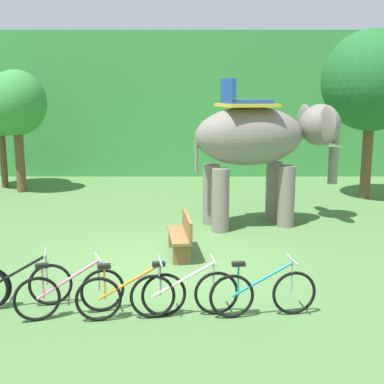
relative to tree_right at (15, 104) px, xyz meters
The scene contains 11 objects.
ground_plane 9.95m from the tree_right, 54.00° to the right, with size 80.00×80.00×0.00m, color #4C753D.
foliage_hedge 8.42m from the tree_right, 48.59° to the left, with size 36.00×6.00×5.88m, color #3D8E42.
tree_right is the anchor object (origin of this frame).
tree_left 11.79m from the tree_right, ahead, with size 3.17×3.17×5.42m.
elephant 9.04m from the tree_right, 29.84° to the right, with size 4.24×2.58×3.78m.
bike_black 10.68m from the tree_right, 72.01° to the right, with size 1.68×0.56×0.92m.
bike_pink 11.27m from the tree_right, 67.96° to the right, with size 1.62×0.72×0.92m.
bike_orange 11.74m from the tree_right, 63.66° to the right, with size 1.69×0.52×0.92m.
bike_white 12.04m from the tree_right, 59.88° to the right, with size 1.70×0.52×0.92m.
bike_teal 12.67m from the tree_right, 54.99° to the right, with size 1.70×0.52×0.92m.
wooden_bench 9.52m from the tree_right, 50.81° to the right, with size 0.58×1.54×0.89m.
Camera 1 is at (0.44, -9.93, 3.44)m, focal length 47.54 mm.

